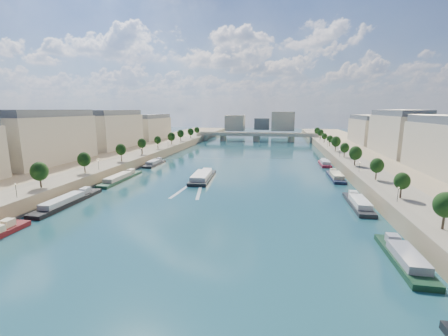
% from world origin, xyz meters
% --- Properties ---
extents(ground, '(700.00, 700.00, 0.00)m').
position_xyz_m(ground, '(0.00, 100.00, 0.00)').
color(ground, '#0D2F3C').
rests_on(ground, ground).
extents(quay_left, '(44.00, 520.00, 5.00)m').
position_xyz_m(quay_left, '(-72.00, 100.00, 2.50)').
color(quay_left, '#9E8460').
rests_on(quay_left, ground).
extents(quay_right, '(44.00, 520.00, 5.00)m').
position_xyz_m(quay_right, '(72.00, 100.00, 2.50)').
color(quay_right, '#9E8460').
rests_on(quay_right, ground).
extents(pave_left, '(14.00, 520.00, 0.10)m').
position_xyz_m(pave_left, '(-57.00, 100.00, 5.05)').
color(pave_left, gray).
rests_on(pave_left, quay_left).
extents(pave_right, '(14.00, 520.00, 0.10)m').
position_xyz_m(pave_right, '(57.00, 100.00, 5.05)').
color(pave_right, gray).
rests_on(pave_right, quay_right).
extents(trees_left, '(4.80, 268.80, 8.26)m').
position_xyz_m(trees_left, '(-55.00, 102.00, 10.48)').
color(trees_left, '#382B1E').
rests_on(trees_left, ground).
extents(trees_right, '(4.80, 268.80, 8.26)m').
position_xyz_m(trees_right, '(55.00, 110.00, 10.48)').
color(trees_right, '#382B1E').
rests_on(trees_right, ground).
extents(lamps_left, '(0.36, 200.36, 4.28)m').
position_xyz_m(lamps_left, '(-52.50, 90.00, 7.78)').
color(lamps_left, black).
rests_on(lamps_left, ground).
extents(lamps_right, '(0.36, 200.36, 4.28)m').
position_xyz_m(lamps_right, '(52.50, 105.00, 7.78)').
color(lamps_right, black).
rests_on(lamps_right, ground).
extents(buildings_left, '(16.00, 226.00, 23.20)m').
position_xyz_m(buildings_left, '(-85.00, 112.00, 16.45)').
color(buildings_left, '#C3B696').
rests_on(buildings_left, ground).
extents(buildings_right, '(16.00, 226.00, 23.20)m').
position_xyz_m(buildings_right, '(85.00, 112.00, 16.45)').
color(buildings_right, '#C3B696').
rests_on(buildings_right, ground).
extents(skyline, '(79.00, 42.00, 22.00)m').
position_xyz_m(skyline, '(3.19, 319.52, 14.66)').
color(skyline, '#C3B696').
rests_on(skyline, ground).
extents(bridge, '(112.00, 12.00, 8.15)m').
position_xyz_m(bridge, '(0.00, 243.91, 5.08)').
color(bridge, '#C1B79E').
rests_on(bridge, ground).
extents(tour_barge, '(9.49, 27.63, 3.74)m').
position_xyz_m(tour_barge, '(-11.56, 82.38, 1.02)').
color(tour_barge, black).
rests_on(tour_barge, ground).
extents(wake, '(10.75, 26.03, 0.04)m').
position_xyz_m(wake, '(-11.56, 65.77, 0.02)').
color(wake, silver).
rests_on(wake, ground).
extents(moored_barges_left, '(5.00, 152.33, 3.60)m').
position_xyz_m(moored_barges_left, '(-45.50, 43.49, 0.84)').
color(moored_barges_left, '#171C33').
rests_on(moored_barges_left, ground).
extents(moored_barges_right, '(5.00, 156.50, 3.60)m').
position_xyz_m(moored_barges_right, '(45.50, 54.56, 0.84)').
color(moored_barges_right, black).
rests_on(moored_barges_right, ground).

